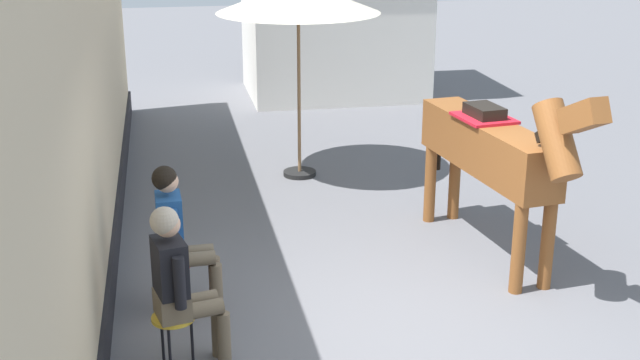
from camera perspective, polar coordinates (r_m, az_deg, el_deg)
ground_plane at (r=9.94m, az=0.31°, el=-2.29°), size 40.00×40.00×0.00m
pub_facade_wall at (r=7.90m, az=-15.94°, el=3.09°), size 0.34×14.00×3.40m
seated_visitor_near at (r=6.57m, az=-9.61°, el=-6.76°), size 0.61×0.48×1.39m
seated_visitor_far at (r=7.48m, az=-9.72°, el=-3.49°), size 0.61×0.49×1.39m
saddled_horse_center at (r=8.58m, az=11.78°, el=2.02°), size 0.71×2.99×2.06m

